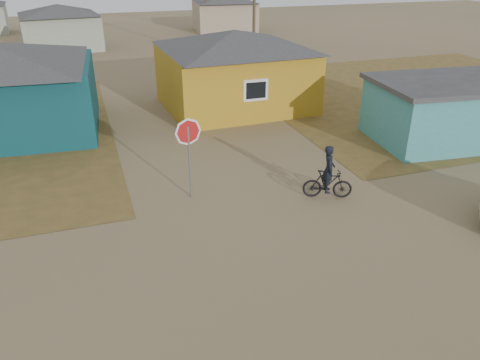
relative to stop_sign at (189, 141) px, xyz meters
name	(u,v)px	position (x,y,z in m)	size (l,w,h in m)	color
ground	(314,268)	(2.06, -4.85, -1.99)	(120.00, 120.00, 0.00)	olive
grass_ne	(428,92)	(16.06, 8.15, -1.98)	(20.00, 18.00, 0.00)	brown
house_yellow	(235,68)	(4.56, 9.15, 0.02)	(7.72, 6.76, 3.90)	#B1841B
shed_turquoise	(448,110)	(11.56, 1.65, -0.68)	(6.71, 4.93, 2.60)	teal
house_pale_west	(60,26)	(-3.94, 29.15, -0.13)	(7.04, 6.15, 3.60)	gray
house_beige_east	(225,12)	(12.06, 35.15, -0.13)	(6.95, 6.05, 3.60)	gray
utility_pole_near	(254,6)	(8.56, 17.15, 2.15)	(1.40, 0.20, 8.00)	#49402C
stop_sign	(189,141)	(0.00, 0.00, 0.00)	(0.88, 0.22, 2.73)	gray
cyclist	(328,179)	(4.23, -1.48, -1.32)	(1.67, 1.04, 1.83)	black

